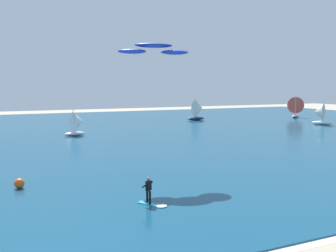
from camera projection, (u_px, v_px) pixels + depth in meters
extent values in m
cube|color=navy|center=(78.00, 133.00, 57.61)|extent=(160.00, 90.00, 0.10)
cube|color=white|center=(252.00, 252.00, 16.61)|extent=(83.09, 1.61, 0.01)
cube|color=#26B2CC|center=(149.00, 204.00, 23.05)|extent=(1.15, 1.41, 0.05)
cylinder|color=black|center=(150.00, 198.00, 22.81)|extent=(0.14, 0.14, 0.80)
cylinder|color=black|center=(147.00, 196.00, 23.20)|extent=(0.14, 0.14, 0.80)
cube|color=black|center=(149.00, 186.00, 22.93)|extent=(0.42, 0.38, 0.60)
sphere|color=#9E7051|center=(148.00, 179.00, 22.89)|extent=(0.22, 0.22, 0.22)
cylinder|color=black|center=(145.00, 185.00, 22.78)|extent=(0.36, 0.47, 0.39)
cylinder|color=black|center=(149.00, 184.00, 23.16)|extent=(0.36, 0.47, 0.39)
ellipsoid|color=white|center=(162.00, 206.00, 22.56)|extent=(0.92, 0.89, 0.08)
ellipsoid|color=#1E33B2|center=(154.00, 45.00, 30.36)|extent=(3.37, 2.36, 0.36)
ellipsoid|color=#1E33B2|center=(132.00, 51.00, 29.96)|extent=(2.55, 2.22, 0.36)
ellipsoid|color=#1E33B2|center=(175.00, 52.00, 30.88)|extent=(2.55, 2.22, 0.36)
ellipsoid|color=silver|center=(75.00, 134.00, 54.48)|extent=(3.38, 1.80, 0.60)
cylinder|color=silver|center=(73.00, 121.00, 54.18)|extent=(0.10, 0.10, 3.21)
cone|color=white|center=(78.00, 121.00, 54.63)|extent=(1.98, 2.94, 2.70)
ellipsoid|color=white|center=(322.00, 123.00, 69.94)|extent=(3.00, 3.81, 0.69)
cylinder|color=silver|center=(323.00, 111.00, 69.61)|extent=(0.12, 0.12, 3.69)
cone|color=silver|center=(319.00, 112.00, 70.08)|extent=(3.48, 2.99, 3.10)
ellipsoid|color=silver|center=(295.00, 116.00, 85.89)|extent=(4.39, 3.90, 0.82)
cylinder|color=silver|center=(296.00, 104.00, 85.43)|extent=(0.14, 0.14, 4.39)
cone|color=#D84C3F|center=(296.00, 105.00, 86.31)|extent=(3.79, 4.09, 3.69)
ellipsoid|color=navy|center=(196.00, 118.00, 79.13)|extent=(3.96, 1.40, 0.74)
cylinder|color=silver|center=(195.00, 107.00, 78.80)|extent=(0.12, 0.12, 3.95)
cone|color=silver|center=(199.00, 108.00, 79.19)|extent=(1.76, 3.34, 3.32)
sphere|color=#E55919|center=(19.00, 183.00, 26.54)|extent=(0.71, 0.71, 0.71)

